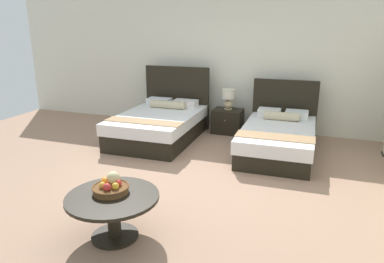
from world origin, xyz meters
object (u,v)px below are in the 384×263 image
nightstand (228,121)px  fruit_bowl (111,186)px  bed_near_corner (278,137)px  table_lamp (229,97)px  coffee_table (113,206)px  bed_near_window (160,124)px

nightstand → fruit_bowl: size_ratio=1.54×
bed_near_corner → table_lamp: bed_near_corner is taller
table_lamp → bed_near_corner: bearing=-38.2°
bed_near_corner → fruit_bowl: size_ratio=5.47×
nightstand → table_lamp: size_ratio=1.43×
bed_near_corner → fruit_bowl: (-1.33, -3.14, 0.26)m
fruit_bowl → nightstand: bearing=86.8°
bed_near_corner → coffee_table: (-1.27, -3.21, 0.08)m
bed_near_corner → coffee_table: bearing=-111.6°
bed_near_corner → fruit_bowl: bearing=-112.9°
bed_near_window → table_lamp: bed_near_window is taller
bed_near_window → bed_near_corner: size_ratio=1.00×
nightstand → table_lamp: (-0.00, 0.02, 0.48)m
bed_near_window → coffee_table: size_ratio=2.20×
nightstand → coffee_table: bearing=-92.4°
fruit_bowl → bed_near_window: bearing=105.9°
coffee_table → fruit_bowl: 0.20m
table_lamp → coffee_table: 4.10m
fruit_bowl → table_lamp: bearing=86.8°
bed_near_window → table_lamp: 1.48m
coffee_table → fruit_bowl: size_ratio=2.49×
bed_near_window → coffee_table: 3.35m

